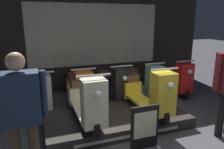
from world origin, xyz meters
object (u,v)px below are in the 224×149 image
object	(u,v)px
scooter_backrow_4	(170,79)
price_sign_board	(145,127)
person_left_browsing	(20,108)
scooter_backrow_3	(143,82)
scooter_display_left	(85,100)
scooter_backrow_0	(41,92)
scooter_backrow_1	(79,88)
scooter_display_right	(146,93)
scooter_backrow_2	(112,85)

from	to	relation	value
scooter_backrow_4	price_sign_board	size ratio (longest dim) A/B	2.45
person_left_browsing	scooter_backrow_3	bearing A→B (deg)	39.29
scooter_display_left	scooter_backrow_3	distance (m)	2.32
scooter_display_left	scooter_backrow_4	distance (m)	3.05
scooter_backrow_0	person_left_browsing	xyz separation A→B (m)	(-0.29, -2.33, 0.60)
person_left_browsing	scooter_backrow_1	bearing A→B (deg)	63.91
scooter_backrow_4	price_sign_board	xyz separation A→B (m)	(-1.98, -2.22, -0.02)
scooter_display_left	scooter_backrow_3	bearing A→B (deg)	36.40
scooter_display_right	scooter_backrow_2	bearing A→B (deg)	98.38
scooter_backrow_2	person_left_browsing	xyz separation A→B (m)	(-2.00, -2.33, 0.60)
scooter_backrow_0	scooter_backrow_3	bearing A→B (deg)	0.00
scooter_display_left	scooter_display_right	bearing A→B (deg)	0.00
scooter_backrow_0	scooter_backrow_2	world-z (taller)	same
scooter_display_right	scooter_backrow_3	bearing A→B (deg)	64.53
scooter_display_left	scooter_backrow_3	size ratio (longest dim) A/B	1.00
scooter_display_left	scooter_backrow_2	world-z (taller)	scooter_display_left
scooter_backrow_1	scooter_backrow_3	distance (m)	1.71
scooter_display_left	person_left_browsing	size ratio (longest dim) A/B	1.07
scooter_backrow_2	scooter_backrow_4	distance (m)	1.71
scooter_display_right	price_sign_board	distance (m)	1.00
scooter_display_left	scooter_backrow_1	world-z (taller)	scooter_display_left
scooter_display_right	scooter_backrow_4	xyz separation A→B (m)	(1.51, 1.37, -0.21)
scooter_display_left	scooter_backrow_2	xyz separation A→B (m)	(1.00, 1.37, -0.21)
scooter_backrow_4	person_left_browsing	bearing A→B (deg)	-147.80
scooter_backrow_3	price_sign_board	xyz separation A→B (m)	(-1.13, -2.22, -0.02)
scooter_display_left	price_sign_board	bearing A→B (deg)	-49.28
scooter_backrow_4	person_left_browsing	size ratio (longest dim) A/B	1.07
scooter_display_right	price_sign_board	world-z (taller)	scooter_display_right
scooter_backrow_0	scooter_backrow_2	xyz separation A→B (m)	(1.71, 0.00, 0.00)
scooter_backrow_2	price_sign_board	world-z (taller)	scooter_backrow_2
scooter_display_left	scooter_backrow_4	size ratio (longest dim) A/B	1.00
scooter_display_left	scooter_backrow_3	xyz separation A→B (m)	(1.86, 1.37, -0.21)
person_left_browsing	scooter_backrow_0	bearing A→B (deg)	82.96
scooter_display_right	scooter_backrow_2	xyz separation A→B (m)	(-0.20, 1.37, -0.21)
scooter_display_left	scooter_backrow_4	world-z (taller)	scooter_display_left
scooter_backrow_1	scooter_backrow_4	world-z (taller)	same
scooter_backrow_3	person_left_browsing	distance (m)	3.73
scooter_backrow_3	scooter_backrow_4	world-z (taller)	same
scooter_backrow_0	scooter_backrow_1	xyz separation A→B (m)	(0.85, 0.00, 0.00)
scooter_display_right	price_sign_board	bearing A→B (deg)	-119.07
scooter_backrow_0	scooter_backrow_4	xyz separation A→B (m)	(3.42, 0.00, 0.00)
scooter_backrow_2	scooter_display_left	bearing A→B (deg)	-126.24
scooter_backrow_1	scooter_backrow_4	bearing A→B (deg)	0.00
scooter_display_right	price_sign_board	size ratio (longest dim) A/B	2.45
scooter_display_left	scooter_display_right	size ratio (longest dim) A/B	1.00
scooter_display_left	scooter_backrow_3	world-z (taller)	scooter_display_left
scooter_backrow_2	price_sign_board	bearing A→B (deg)	-96.97
scooter_backrow_1	scooter_backrow_4	size ratio (longest dim) A/B	1.00
scooter_backrow_1	scooter_backrow_2	xyz separation A→B (m)	(0.85, 0.00, 0.00)
scooter_display_right	scooter_display_left	bearing A→B (deg)	180.00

